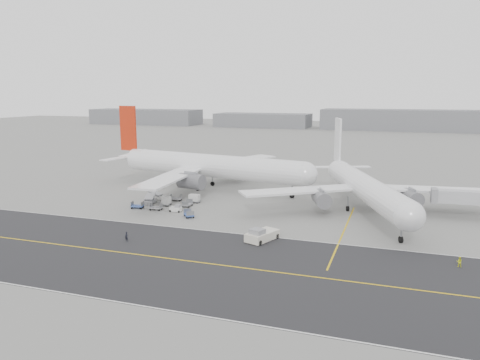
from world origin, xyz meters
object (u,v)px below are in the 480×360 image
(ground_crew_a, at_px, (126,237))
(ground_crew_b, at_px, (459,262))
(airliner_b, at_px, (364,187))
(pushback_tug, at_px, (262,235))
(airliner_a, at_px, (206,165))
(jet_bridge, at_px, (473,199))

(ground_crew_a, height_order, ground_crew_b, ground_crew_a)
(airliner_b, height_order, pushback_tug, airliner_b)
(pushback_tug, relative_size, ground_crew_a, 4.90)
(pushback_tug, xyz_separation_m, ground_crew_b, (31.18, -2.43, -0.19))
(airliner_a, bearing_deg, ground_crew_b, -115.21)
(airliner_b, relative_size, ground_crew_a, 30.28)
(jet_bridge, bearing_deg, airliner_b, 178.18)
(airliner_a, height_order, ground_crew_a, airliner_a)
(airliner_a, distance_m, ground_crew_b, 71.52)
(ground_crew_b, bearing_deg, airliner_a, -33.87)
(airliner_b, bearing_deg, ground_crew_a, -158.10)
(pushback_tug, bearing_deg, airliner_a, 145.76)
(airliner_a, relative_size, ground_crew_b, 39.16)
(pushback_tug, distance_m, ground_crew_a, 23.44)
(airliner_a, relative_size, airliner_b, 1.20)
(airliner_b, height_order, jet_bridge, airliner_b)
(ground_crew_a, relative_size, ground_crew_b, 1.08)
(airliner_a, distance_m, ground_crew_a, 47.49)
(pushback_tug, bearing_deg, airliner_b, 81.96)
(jet_bridge, xyz_separation_m, ground_crew_a, (-58.38, -35.33, -3.34))
(ground_crew_b, bearing_deg, ground_crew_a, 7.55)
(jet_bridge, relative_size, ground_crew_a, 9.30)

